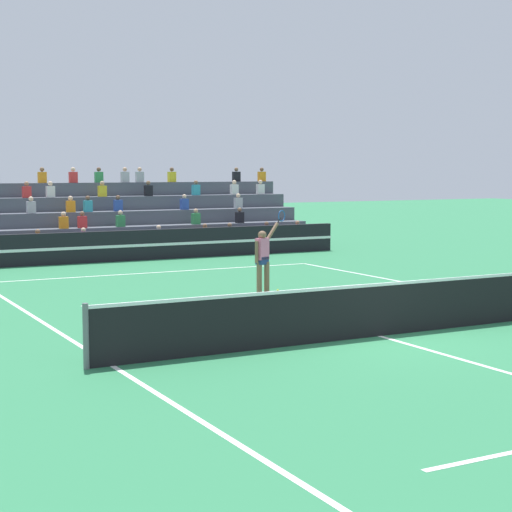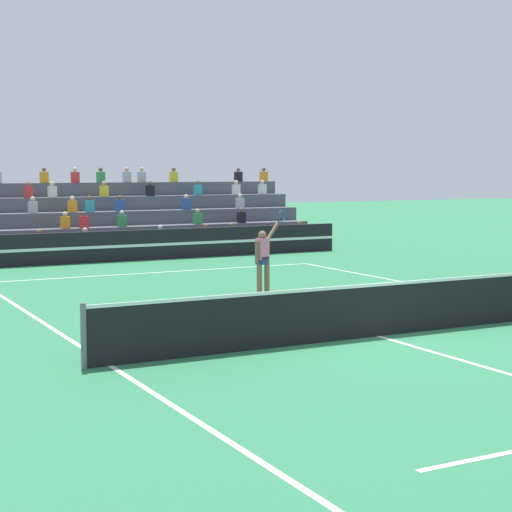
{
  "view_description": "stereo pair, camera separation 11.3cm",
  "coord_description": "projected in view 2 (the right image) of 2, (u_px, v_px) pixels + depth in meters",
  "views": [
    {
      "loc": [
        -10.01,
        -13.55,
        3.28
      ],
      "look_at": [
        0.15,
        5.46,
        1.1
      ],
      "focal_mm": 60.0,
      "sensor_mm": 36.0,
      "label": 1
    },
    {
      "loc": [
        -9.91,
        -13.6,
        3.28
      ],
      "look_at": [
        0.15,
        5.46,
        1.1
      ],
      "focal_mm": 60.0,
      "sensor_mm": 36.0,
      "label": 2
    }
  ],
  "objects": [
    {
      "name": "bleacher_stand",
      "position": [
        88.0,
        227.0,
        33.97
      ],
      "size": [
        17.92,
        4.75,
        3.38
      ],
      "color": "#4C515B",
      "rests_on": "ground"
    },
    {
      "name": "tennis_net",
      "position": [
        378.0,
        309.0,
        16.84
      ],
      "size": [
        12.0,
        0.1,
        1.1
      ],
      "color": "slate",
      "rests_on": "ground"
    },
    {
      "name": "tennis_player",
      "position": [
        263.0,
        259.0,
        22.13
      ],
      "size": [
        1.25,
        0.63,
        2.28
      ],
      "color": "brown",
      "rests_on": "ground"
    },
    {
      "name": "court_lines",
      "position": [
        378.0,
        336.0,
        16.9
      ],
      "size": [
        11.1,
        23.9,
        0.01
      ],
      "color": "white",
      "rests_on": "ground"
    },
    {
      "name": "sponsor_banner_wall",
      "position": [
        119.0,
        246.0,
        30.67
      ],
      "size": [
        18.0,
        0.26,
        1.1
      ],
      "color": "black",
      "rests_on": "ground"
    },
    {
      "name": "tennis_ball",
      "position": [
        278.0,
        290.0,
        23.07
      ],
      "size": [
        0.07,
        0.07,
        0.07
      ],
      "primitive_type": "sphere",
      "color": "#C6DB33",
      "rests_on": "ground"
    },
    {
      "name": "ground_plane",
      "position": [
        378.0,
        336.0,
        16.9
      ],
      "size": [
        120.0,
        120.0,
        0.0
      ],
      "primitive_type": "plane",
      "color": "#2D7A4C"
    }
  ]
}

